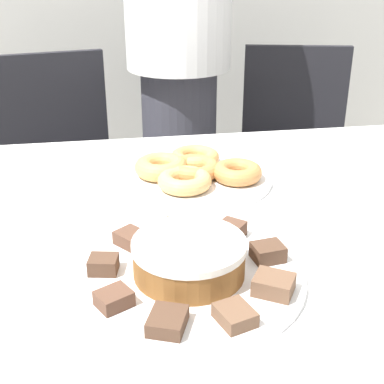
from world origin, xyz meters
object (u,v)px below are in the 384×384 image
at_px(office_chair_left, 64,191).
at_px(frosted_cake, 189,257).
at_px(plate_cake, 189,276).
at_px(person_standing, 178,49).
at_px(office_chair_right, 294,176).
at_px(plate_donuts, 194,178).

height_order(office_chair_left, frosted_cake, office_chair_left).
xyz_separation_m(plate_cake, frosted_cake, (-0.00, 0.00, 0.03)).
height_order(person_standing, frosted_cake, person_standing).
bearing_deg(office_chair_left, plate_cake, -86.31).
relative_size(person_standing, office_chair_right, 1.93).
bearing_deg(frosted_cake, office_chair_right, 62.13).
relative_size(person_standing, plate_cake, 4.59).
bearing_deg(office_chair_right, plate_donuts, -112.93).
distance_m(office_chair_left, plate_donuts, 0.85).
height_order(office_chair_left, plate_donuts, office_chair_left).
bearing_deg(office_chair_left, office_chair_right, -10.73).
bearing_deg(office_chair_right, office_chair_left, -167.39).
relative_size(plate_cake, plate_donuts, 1.04).
xyz_separation_m(office_chair_right, frosted_cake, (-0.58, -1.09, 0.36)).
xyz_separation_m(office_chair_left, frosted_cake, (0.28, -1.09, 0.36)).
bearing_deg(office_chair_left, frosted_cake, -86.31).
bearing_deg(plate_cake, plate_donuts, 79.38).
height_order(office_chair_right, frosted_cake, office_chair_right).
distance_m(person_standing, plate_donuts, 0.79).
height_order(person_standing, office_chair_right, person_standing).
relative_size(office_chair_right, frosted_cake, 4.89).
bearing_deg(person_standing, plate_donuts, -95.56).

